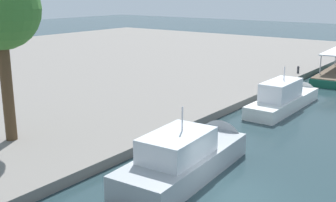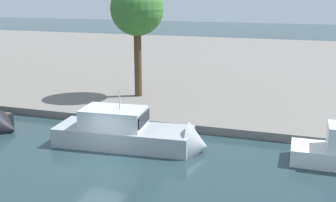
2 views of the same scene
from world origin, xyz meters
TOP-DOWN VIEW (x-y plane):
  - ground_plane at (0.00, 0.00)m, footprint 220.00×220.00m
  - motor_yacht_2 at (0.92, 2.91)m, footprint 9.79×3.57m
  - motor_yacht_3 at (15.61, 3.74)m, footprint 10.41×2.34m
  - mooring_bollard_0 at (27.47, 7.18)m, footprint 0.25×0.25m
  - tree_1 at (-2.53, 12.86)m, footprint 4.47×4.47m

SIDE VIEW (x-z plane):
  - ground_plane at x=0.00m, z-range 0.00..0.00m
  - motor_yacht_3 at x=15.61m, z-range -1.49..2.73m
  - motor_yacht_2 at x=0.92m, z-range -1.65..2.97m
  - mooring_bollard_0 at x=27.47m, z-range 0.59..1.34m
  - tree_1 at x=-2.53m, z-range 3.04..12.72m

